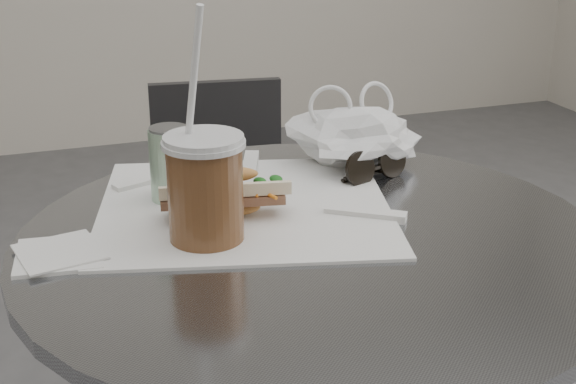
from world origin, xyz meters
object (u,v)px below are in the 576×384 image
object	(u,v)px
iced_coffee	(205,188)
chair_far	(228,266)
sunglasses	(375,167)
banh_mi	(222,193)
drink_can	(170,165)

from	to	relation	value
iced_coffee	chair_far	bearing A→B (deg)	73.55
iced_coffee	sunglasses	xyz separation A→B (m)	(0.29, 0.13, -0.05)
chair_far	banh_mi	world-z (taller)	banh_mi
sunglasses	banh_mi	bearing A→B (deg)	176.36
iced_coffee	drink_can	bearing A→B (deg)	95.60
banh_mi	drink_can	bearing A→B (deg)	133.15
banh_mi	sunglasses	bearing A→B (deg)	25.93
iced_coffee	drink_can	size ratio (longest dim) A/B	2.73
sunglasses	chair_far	bearing A→B (deg)	79.23
sunglasses	drink_can	xyz separation A→B (m)	(-0.31, 0.02, 0.03)
banh_mi	drink_can	xyz separation A→B (m)	(-0.05, 0.08, 0.02)
chair_far	drink_can	bearing A→B (deg)	76.04
chair_far	iced_coffee	distance (m)	0.89
sunglasses	drink_can	bearing A→B (deg)	158.72
chair_far	sunglasses	xyz separation A→B (m)	(0.08, -0.59, 0.43)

